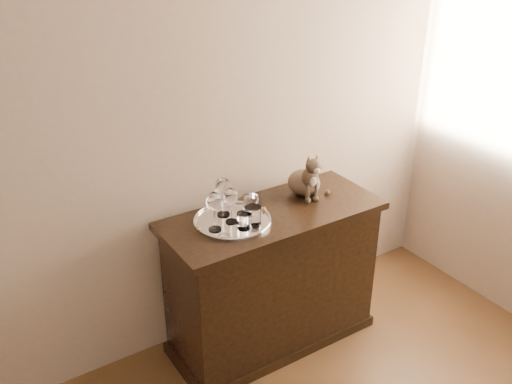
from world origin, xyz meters
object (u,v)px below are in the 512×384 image
at_px(tumbler_c, 251,204).
at_px(cat, 304,172).
at_px(wine_glass_b, 223,197).
at_px(tumbler_b, 244,221).
at_px(wine_glass_d, 231,205).
at_px(sideboard, 272,279).
at_px(tray, 233,221).
at_px(tumbler_a, 253,216).
at_px(wine_glass_c, 214,211).

xyz_separation_m(tumbler_c, cat, (0.37, 0.03, 0.08)).
distance_m(wine_glass_b, tumbler_b, 0.19).
relative_size(wine_glass_d, cat, 0.72).
relative_size(sideboard, cat, 4.47).
bearing_deg(cat, tray, -162.45).
distance_m(tumbler_a, tumbler_c, 0.14).
xyz_separation_m(sideboard, wine_glass_c, (-0.35, -0.00, 0.54)).
xyz_separation_m(tumbler_a, tumbler_b, (-0.06, -0.01, -0.01)).
bearing_deg(wine_glass_c, tray, 14.48).
xyz_separation_m(tray, tumbler_b, (0.01, -0.10, 0.05)).
bearing_deg(wine_glass_d, tumbler_a, -44.63).
height_order(wine_glass_d, cat, cat).
height_order(wine_glass_c, cat, cat).
bearing_deg(wine_glass_b, cat, -1.75).
bearing_deg(tumbler_b, tumbler_c, 47.44).
bearing_deg(wine_glass_c, tumbler_c, 14.32).
relative_size(sideboard, tumbler_c, 13.48).
bearing_deg(tumbler_c, wine_glass_c, -165.68).
relative_size(tumbler_a, tumbler_c, 1.09).
distance_m(tumbler_b, tumbler_c, 0.18).
xyz_separation_m(tray, cat, (0.50, 0.06, 0.13)).
distance_m(wine_glass_b, wine_glass_d, 0.09).
relative_size(wine_glass_d, tumbler_b, 2.27).
xyz_separation_m(wine_glass_c, tumbler_b, (0.13, -0.07, -0.06)).
height_order(tumbler_a, tumbler_b, tumbler_a).
bearing_deg(wine_glass_b, tumbler_c, -18.01).
xyz_separation_m(sideboard, tumbler_c, (-0.10, 0.06, 0.48)).
bearing_deg(tumbler_a, tray, 128.03).
bearing_deg(wine_glass_b, tray, -84.73).
height_order(tray, wine_glass_b, wine_glass_b).
height_order(sideboard, wine_glass_c, wine_glass_c).
bearing_deg(cat, wine_glass_c, -161.02).
distance_m(wine_glass_c, wine_glass_d, 0.11).
distance_m(tray, tumbler_a, 0.12).
bearing_deg(cat, wine_glass_b, -171.35).
bearing_deg(wine_glass_d, cat, 7.91).
bearing_deg(wine_glass_b, sideboard, -23.85).
distance_m(tray, wine_glass_c, 0.16).
bearing_deg(sideboard, wine_glass_c, -179.51).
relative_size(wine_glass_c, tumbler_a, 2.14).
bearing_deg(tumbler_a, wine_glass_c, 163.08).
xyz_separation_m(tray, tumbler_c, (0.13, 0.03, 0.05)).
relative_size(sideboard, tray, 3.00).
bearing_deg(tumbler_a, sideboard, 20.05).
xyz_separation_m(wine_glass_c, wine_glass_d, (0.11, 0.02, -0.01)).
relative_size(tray, wine_glass_d, 2.08).
bearing_deg(tumbler_b, wine_glass_c, 152.35).
xyz_separation_m(tumbler_b, tumbler_c, (0.12, 0.13, 0.00)).
height_order(tray, tumbler_a, tumbler_a).
relative_size(sideboard, tumbler_a, 12.38).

